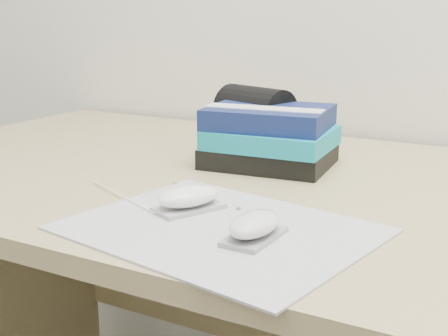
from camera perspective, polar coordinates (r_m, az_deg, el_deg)
The scene contains 7 objects.
desk at distance 1.15m, azimuth 7.18°, elevation -11.90°, with size 1.60×0.80×0.73m.
mousepad at distance 0.80m, azimuth -0.40°, elevation -5.61°, with size 0.37×0.29×0.00m, color #92939A.
mouse_rear at distance 0.87m, azimuth -3.24°, elevation -2.77°, with size 0.09×0.11×0.04m.
mouse_front at distance 0.76m, azimuth 2.79°, elevation -5.33°, with size 0.05×0.09×0.04m.
usb_cable at distance 0.94m, azimuth -9.37°, elevation -2.53°, with size 0.00×0.00×0.20m, color white.
book_stack at distance 1.12m, azimuth 4.21°, elevation 2.87°, with size 0.23×0.20×0.11m.
pouch at distance 1.20m, azimuth 2.84°, elevation 4.27°, with size 0.16×0.13×0.13m.
Camera 1 is at (0.38, 0.68, 1.01)m, focal length 50.00 mm.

